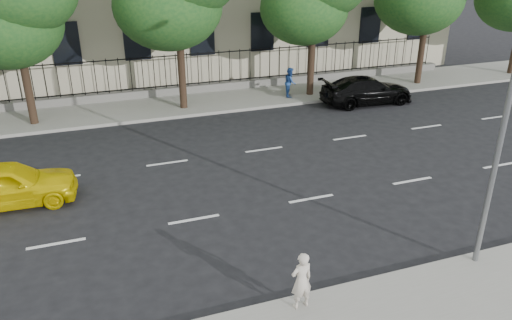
{
  "coord_description": "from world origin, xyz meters",
  "views": [
    {
      "loc": [
        -6.68,
        -10.7,
        7.95
      ],
      "look_at": [
        -1.78,
        3.0,
        1.47
      ],
      "focal_mm": 35.0,
      "sensor_mm": 36.0,
      "label": 1
    }
  ],
  "objects_px": {
    "yellow_taxi": "(6,184)",
    "black_sedan": "(367,90)",
    "woman_near": "(301,280)",
    "street_light": "(497,69)"
  },
  "relations": [
    {
      "from": "yellow_taxi",
      "to": "black_sedan",
      "type": "relative_size",
      "value": 0.87
    },
    {
      "from": "black_sedan",
      "to": "woman_near",
      "type": "relative_size",
      "value": 3.39
    },
    {
      "from": "yellow_taxi",
      "to": "woman_near",
      "type": "relative_size",
      "value": 2.96
    },
    {
      "from": "street_light",
      "to": "woman_near",
      "type": "bearing_deg",
      "value": -172.96
    },
    {
      "from": "street_light",
      "to": "yellow_taxi",
      "type": "relative_size",
      "value": 1.87
    },
    {
      "from": "street_light",
      "to": "woman_near",
      "type": "xyz_separation_m",
      "value": [
        -5.12,
        -0.63,
        -4.27
      ]
    },
    {
      "from": "street_light",
      "to": "yellow_taxi",
      "type": "height_order",
      "value": "street_light"
    },
    {
      "from": "black_sedan",
      "to": "woman_near",
      "type": "bearing_deg",
      "value": 145.69
    },
    {
      "from": "street_light",
      "to": "black_sedan",
      "type": "distance_m",
      "value": 14.41
    },
    {
      "from": "woman_near",
      "to": "black_sedan",
      "type": "bearing_deg",
      "value": -132.44
    }
  ]
}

